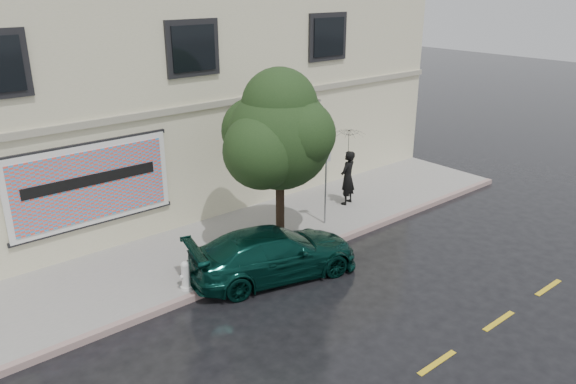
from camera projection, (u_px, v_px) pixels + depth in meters
ground at (314, 291)px, 13.30m from camera, size 90.00×90.00×0.00m
sidewalk at (236, 242)px, 15.61m from camera, size 20.00×3.50×0.15m
curb at (275, 265)px, 14.35m from camera, size 20.00×0.18×0.16m
road_marking at (437, 363)px, 10.79m from camera, size 19.00×0.12×0.01m
building at (132, 90)px, 18.52m from camera, size 20.00×8.12×7.00m
billboard at (91, 185)px, 14.19m from camera, size 4.30×0.16×2.20m
car at (274, 253)px, 13.78m from camera, size 4.58×2.86×1.24m
pedestrian at (348, 178)px, 17.81m from camera, size 0.74×0.59×1.76m
umbrella at (349, 139)px, 17.37m from camera, size 1.35×1.35×0.78m
street_tree at (280, 138)px, 14.22m from camera, size 2.69×2.69×4.37m
fire_hydrant at (186, 276)px, 12.98m from camera, size 0.29×0.28×0.72m
sign_pole at (326, 178)px, 16.16m from camera, size 0.28×0.09×2.32m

